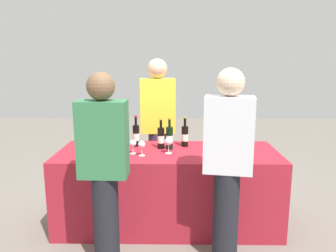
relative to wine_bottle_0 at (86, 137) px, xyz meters
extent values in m
plane|color=slate|center=(0.82, -0.09, -0.87)|extent=(12.00, 12.00, 0.00)
cube|color=maroon|center=(0.82, -0.09, -0.50)|extent=(2.14, 0.81, 0.76)
cylinder|color=black|center=(0.00, 0.00, 0.00)|extent=(0.08, 0.08, 0.23)
cylinder|color=black|center=(0.00, 0.00, 0.15)|extent=(0.03, 0.03, 0.07)
cylinder|color=gold|center=(0.00, 0.00, 0.19)|extent=(0.03, 0.03, 0.02)
cylinder|color=silver|center=(0.00, 0.00, -0.01)|extent=(0.08, 0.08, 0.08)
cylinder|color=black|center=(0.24, 0.09, -0.01)|extent=(0.07, 0.07, 0.21)
cylinder|color=black|center=(0.24, 0.09, 0.13)|extent=(0.03, 0.03, 0.07)
cylinder|color=gold|center=(0.24, 0.09, 0.17)|extent=(0.03, 0.03, 0.02)
cylinder|color=silver|center=(0.24, 0.09, -0.02)|extent=(0.07, 0.07, 0.07)
cylinder|color=black|center=(0.37, 0.04, 0.00)|extent=(0.07, 0.07, 0.23)
cylinder|color=black|center=(0.37, 0.04, 0.16)|extent=(0.03, 0.03, 0.09)
cylinder|color=maroon|center=(0.37, 0.04, 0.21)|extent=(0.03, 0.03, 0.02)
cylinder|color=silver|center=(0.37, 0.04, -0.01)|extent=(0.07, 0.07, 0.08)
cylinder|color=black|center=(0.49, 0.10, -0.01)|extent=(0.07, 0.07, 0.22)
cylinder|color=black|center=(0.49, 0.10, 0.14)|extent=(0.03, 0.03, 0.08)
cylinder|color=maroon|center=(0.49, 0.10, 0.19)|extent=(0.03, 0.03, 0.02)
cylinder|color=silver|center=(0.49, 0.10, -0.02)|extent=(0.07, 0.07, 0.08)
cylinder|color=black|center=(0.75, 0.01, -0.01)|extent=(0.07, 0.07, 0.21)
cylinder|color=black|center=(0.75, 0.01, 0.13)|extent=(0.03, 0.03, 0.08)
cylinder|color=gold|center=(0.75, 0.01, 0.18)|extent=(0.03, 0.03, 0.02)
cylinder|color=silver|center=(0.75, 0.01, -0.02)|extent=(0.07, 0.07, 0.07)
cylinder|color=black|center=(0.83, -0.01, 0.00)|extent=(0.07, 0.07, 0.22)
cylinder|color=black|center=(0.83, -0.01, 0.15)|extent=(0.03, 0.03, 0.08)
cylinder|color=gold|center=(0.83, -0.01, 0.19)|extent=(0.03, 0.03, 0.02)
cylinder|color=silver|center=(0.83, -0.01, -0.02)|extent=(0.07, 0.07, 0.08)
cylinder|color=black|center=(0.99, 0.10, -0.01)|extent=(0.07, 0.07, 0.21)
cylinder|color=black|center=(0.99, 0.10, 0.13)|extent=(0.03, 0.03, 0.08)
cylinder|color=gold|center=(0.99, 0.10, 0.19)|extent=(0.03, 0.03, 0.02)
cylinder|color=silver|center=(0.99, 0.10, -0.02)|extent=(0.07, 0.07, 0.07)
cylinder|color=black|center=(1.59, 0.05, -0.01)|extent=(0.07, 0.07, 0.21)
cylinder|color=black|center=(1.59, 0.05, 0.14)|extent=(0.03, 0.03, 0.09)
cylinder|color=gold|center=(1.59, 0.05, 0.19)|extent=(0.03, 0.03, 0.02)
cylinder|color=silver|center=(1.59, 0.05, -0.02)|extent=(0.07, 0.07, 0.07)
cylinder|color=silver|center=(0.08, -0.16, -0.11)|extent=(0.06, 0.06, 0.00)
cylinder|color=silver|center=(0.08, -0.16, -0.08)|extent=(0.01, 0.01, 0.06)
sphere|color=silver|center=(0.08, -0.16, -0.02)|extent=(0.06, 0.06, 0.06)
cylinder|color=silver|center=(0.49, -0.18, -0.11)|extent=(0.06, 0.06, 0.00)
cylinder|color=silver|center=(0.49, -0.18, -0.08)|extent=(0.01, 0.01, 0.07)
sphere|color=silver|center=(0.49, -0.18, -0.01)|extent=(0.06, 0.06, 0.06)
sphere|color=#590C19|center=(0.49, -0.18, -0.02)|extent=(0.04, 0.04, 0.04)
cylinder|color=silver|center=(0.58, -0.25, -0.11)|extent=(0.06, 0.06, 0.00)
cylinder|color=silver|center=(0.58, -0.25, -0.08)|extent=(0.01, 0.01, 0.07)
sphere|color=silver|center=(0.58, -0.25, -0.01)|extent=(0.07, 0.07, 0.07)
cylinder|color=silver|center=(0.82, -0.16, -0.11)|extent=(0.07, 0.07, 0.00)
cylinder|color=silver|center=(0.82, -0.16, -0.07)|extent=(0.01, 0.01, 0.08)
sphere|color=silver|center=(0.82, -0.16, 0.00)|extent=(0.07, 0.07, 0.07)
cylinder|color=silver|center=(1.47, -0.29, -0.11)|extent=(0.06, 0.06, 0.00)
cylinder|color=silver|center=(1.47, -0.29, -0.08)|extent=(0.01, 0.01, 0.07)
sphere|color=silver|center=(1.47, -0.29, -0.01)|extent=(0.06, 0.06, 0.06)
cylinder|color=silver|center=(0.21, -0.10, -0.02)|extent=(0.23, 0.23, 0.20)
cylinder|color=#3F3351|center=(0.69, 0.52, -0.47)|extent=(0.21, 0.21, 0.81)
cube|color=yellow|center=(0.69, 0.52, 0.24)|extent=(0.41, 0.25, 0.61)
sphere|color=#D8AD8C|center=(0.69, 0.52, 0.66)|extent=(0.22, 0.22, 0.22)
cylinder|color=black|center=(0.34, -0.82, -0.49)|extent=(0.20, 0.20, 0.77)
cube|color=#337247|center=(0.34, -0.82, 0.18)|extent=(0.37, 0.21, 0.58)
sphere|color=brown|center=(0.34, -0.82, 0.57)|extent=(0.21, 0.21, 0.21)
cylinder|color=black|center=(1.29, -0.74, -0.48)|extent=(0.20, 0.20, 0.78)
cube|color=silver|center=(1.29, -0.74, 0.20)|extent=(0.40, 0.26, 0.59)
sphere|color=beige|center=(1.29, -0.74, 0.60)|extent=(0.21, 0.21, 0.21)
cube|color=white|center=(-0.07, 0.97, -0.50)|extent=(0.52, 0.03, 0.74)
camera|label=1|loc=(0.86, -3.21, 0.77)|focal=35.63mm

